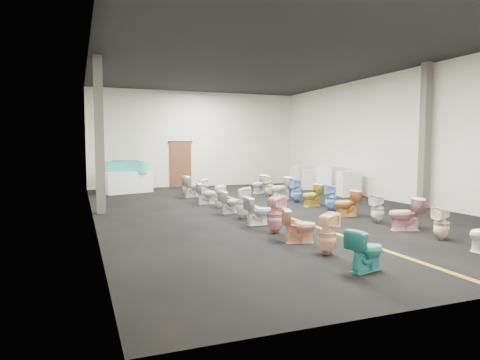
% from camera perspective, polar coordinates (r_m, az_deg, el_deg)
% --- Properties ---
extents(floor, '(16.00, 16.00, 0.00)m').
position_cam_1_polar(floor, '(13.20, 3.34, -3.92)').
color(floor, black).
rests_on(floor, ground).
extents(ceiling, '(16.00, 16.00, 0.00)m').
position_cam_1_polar(ceiling, '(13.29, 3.44, 15.63)').
color(ceiling, black).
rests_on(ceiling, ground).
extents(wall_back, '(10.00, 0.00, 10.00)m').
position_cam_1_polar(wall_back, '(20.61, -5.81, 5.43)').
color(wall_back, beige).
rests_on(wall_back, ground).
extents(wall_left, '(0.00, 16.00, 16.00)m').
position_cam_1_polar(wall_left, '(11.91, -19.24, 5.76)').
color(wall_left, beige).
rests_on(wall_left, ground).
extents(wall_right, '(0.00, 16.00, 16.00)m').
position_cam_1_polar(wall_right, '(15.78, 20.26, 5.40)').
color(wall_right, beige).
rests_on(wall_right, ground).
extents(aisle_stripe, '(0.12, 15.60, 0.01)m').
position_cam_1_polar(aisle_stripe, '(13.20, 3.34, -3.91)').
color(aisle_stripe, '#986F16').
rests_on(aisle_stripe, floor).
extents(back_door, '(1.00, 0.10, 2.10)m').
position_cam_1_polar(back_door, '(20.38, -7.92, 2.04)').
color(back_door, '#562D19').
rests_on(back_door, floor).
extents(door_frame, '(1.15, 0.08, 0.10)m').
position_cam_1_polar(door_frame, '(20.37, -7.96, 5.05)').
color(door_frame, '#331C11').
rests_on(door_frame, back_door).
extents(column_left, '(0.25, 0.25, 4.50)m').
position_cam_1_polar(column_left, '(12.92, -18.25, 5.68)').
color(column_left, '#59544C').
rests_on(column_left, floor).
extents(column_right, '(0.25, 0.25, 4.50)m').
position_cam_1_polar(column_right, '(14.51, 23.42, 5.39)').
color(column_right, '#59544C').
rests_on(column_right, floor).
extents(display_table, '(2.24, 1.68, 0.89)m').
position_cam_1_polar(display_table, '(18.33, -15.01, -0.25)').
color(display_table, white).
rests_on(display_table, floor).
extents(bathtub, '(1.86, 0.74, 0.55)m').
position_cam_1_polar(bathtub, '(18.29, -15.05, 1.69)').
color(bathtub, '#43C2AC').
rests_on(bathtub, display_table).
extents(appliance_crate_a, '(0.91, 0.91, 0.97)m').
position_cam_1_polar(appliance_crate_a, '(17.00, 14.26, -0.48)').
color(appliance_crate_a, silver).
rests_on(appliance_crate_a, floor).
extents(appliance_crate_b, '(1.02, 1.02, 1.08)m').
position_cam_1_polar(appliance_crate_b, '(18.11, 11.83, 0.04)').
color(appliance_crate_b, silver).
rests_on(appliance_crate_b, floor).
extents(appliance_crate_c, '(1.02, 1.02, 0.87)m').
position_cam_1_polar(appliance_crate_c, '(19.38, 9.45, 0.07)').
color(appliance_crate_c, silver).
rests_on(appliance_crate_c, floor).
extents(appliance_crate_d, '(0.75, 0.75, 1.02)m').
position_cam_1_polar(appliance_crate_d, '(20.20, 8.10, 0.48)').
color(appliance_crate_d, beige).
rests_on(appliance_crate_d, floor).
extents(toilet_left_0, '(0.73, 0.52, 0.67)m').
position_cam_1_polar(toilet_left_0, '(7.06, 16.44, -8.92)').
color(toilet_left_0, teal).
rests_on(toilet_left_0, floor).
extents(toilet_left_1, '(0.42, 0.41, 0.76)m').
position_cam_1_polar(toilet_left_1, '(7.92, 11.52, -7.00)').
color(toilet_left_1, '#FFCA9E').
rests_on(toilet_left_1, floor).
extents(toilet_left_2, '(0.76, 0.57, 0.69)m').
position_cam_1_polar(toilet_left_2, '(8.77, 7.90, -6.05)').
color(toilet_left_2, '#F6AD8F').
rests_on(toilet_left_2, floor).
extents(toilet_left_3, '(0.50, 0.50, 0.85)m').
position_cam_1_polar(toilet_left_3, '(9.64, 4.71, -4.57)').
color(toilet_left_3, pink).
rests_on(toilet_left_3, floor).
extents(toilet_left_4, '(0.69, 0.40, 0.70)m').
position_cam_1_polar(toilet_left_4, '(10.62, 2.48, -4.11)').
color(toilet_left_4, silver).
rests_on(toilet_left_4, floor).
extents(toilet_left_5, '(0.48, 0.48, 0.85)m').
position_cam_1_polar(toilet_left_5, '(11.55, 0.42, -3.02)').
color(toilet_left_5, white).
rests_on(toilet_left_5, floor).
extents(toilet_left_6, '(0.73, 0.54, 0.66)m').
position_cam_1_polar(toilet_left_6, '(12.37, -1.40, -2.94)').
color(toilet_left_6, silver).
rests_on(toilet_left_6, floor).
extents(toilet_left_7, '(0.43, 0.43, 0.73)m').
position_cam_1_polar(toilet_left_7, '(13.46, -2.84, -2.19)').
color(toilet_left_7, white).
rests_on(toilet_left_7, floor).
extents(toilet_left_8, '(0.73, 0.47, 0.71)m').
position_cam_1_polar(toilet_left_8, '(14.39, -4.44, -1.78)').
color(toilet_left_8, silver).
rests_on(toilet_left_8, floor).
extents(toilet_left_9, '(0.42, 0.41, 0.79)m').
position_cam_1_polar(toilet_left_9, '(15.38, -5.03, -1.23)').
color(toilet_left_9, white).
rests_on(toilet_left_9, floor).
extents(toilet_left_10, '(0.86, 0.58, 0.82)m').
position_cam_1_polar(toilet_left_10, '(16.36, -6.21, -0.84)').
color(toilet_left_10, silver).
rests_on(toilet_left_10, floor).
extents(toilet_left_11, '(0.40, 0.40, 0.69)m').
position_cam_1_polar(toilet_left_11, '(17.28, -7.20, -0.76)').
color(toilet_left_11, silver).
rests_on(toilet_left_11, floor).
extents(toilet_right_2, '(0.34, 0.33, 0.69)m').
position_cam_1_polar(toilet_right_2, '(9.87, 25.29, -5.25)').
color(toilet_right_2, '#F3E3C3').
rests_on(toilet_right_2, floor).
extents(toilet_right_3, '(0.85, 0.64, 0.77)m').
position_cam_1_polar(toilet_right_3, '(10.63, 21.16, -4.24)').
color(toilet_right_3, pink).
rests_on(toilet_right_3, floor).
extents(toilet_right_4, '(0.35, 0.34, 0.72)m').
position_cam_1_polar(toilet_right_4, '(11.40, 17.86, -3.67)').
color(toilet_right_4, silver).
rests_on(toilet_right_4, floor).
extents(toilet_right_5, '(0.74, 0.44, 0.73)m').
position_cam_1_polar(toilet_right_5, '(12.19, 14.04, -3.03)').
color(toilet_right_5, '#D78B3B').
rests_on(toilet_right_5, floor).
extents(toilet_right_6, '(0.48, 0.48, 0.81)m').
position_cam_1_polar(toilet_right_6, '(13.11, 12.06, -2.29)').
color(toilet_right_6, '#74A9E2').
rests_on(toilet_right_6, floor).
extents(toilet_right_7, '(0.78, 0.55, 0.73)m').
position_cam_1_polar(toilet_right_7, '(13.92, 9.59, -2.02)').
color(toilet_right_7, gold).
rests_on(toilet_right_7, floor).
extents(toilet_right_8, '(0.38, 0.37, 0.83)m').
position_cam_1_polar(toilet_right_8, '(14.81, 7.54, -1.40)').
color(toilet_right_8, '#68A1D1').
rests_on(toilet_right_8, floor).
extents(toilet_right_9, '(0.84, 0.53, 0.82)m').
position_cam_1_polar(toilet_right_9, '(15.67, 5.47, -1.06)').
color(toilet_right_9, silver).
rests_on(toilet_right_9, floor).
extents(toilet_right_10, '(0.43, 0.43, 0.80)m').
position_cam_1_polar(toilet_right_10, '(16.47, 3.99, -0.81)').
color(toilet_right_10, beige).
rests_on(toilet_right_10, floor).
extents(toilet_right_11, '(0.84, 0.69, 0.75)m').
position_cam_1_polar(toilet_right_11, '(17.52, 2.62, -0.55)').
color(toilet_right_11, silver).
rests_on(toilet_right_11, floor).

